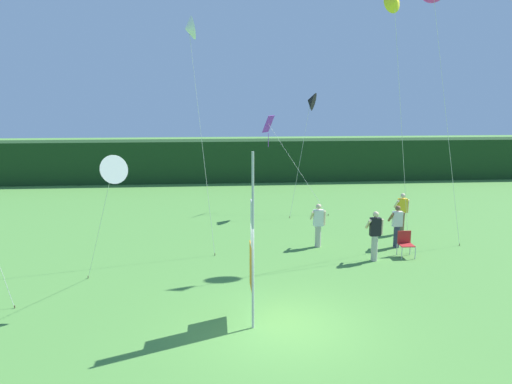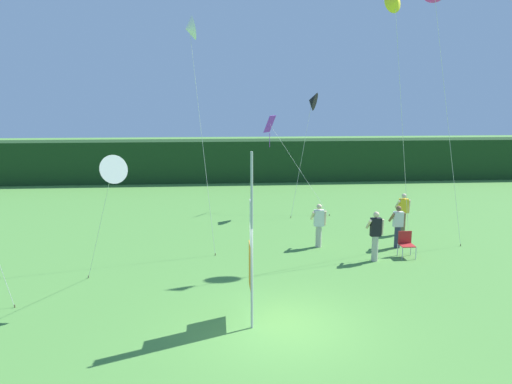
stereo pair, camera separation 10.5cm
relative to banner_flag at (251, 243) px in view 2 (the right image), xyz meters
The scene contains 13 objects.
ground_plane 2.19m from the banner_flag, 27.99° to the right, with size 120.00×120.00×0.00m, color #518E3D.
distant_treeline 22.06m from the banner_flag, 88.36° to the left, with size 80.00×2.40×2.71m, color #193819.
banner_flag is the anchor object (origin of this frame).
person_near_banner 8.50m from the banner_flag, 45.66° to the left, with size 0.55×0.48×1.59m.
person_mid_field 7.09m from the banner_flag, 64.89° to the left, with size 0.55×0.48×1.65m.
person_far_left 10.43m from the banner_flag, 49.28° to the left, with size 0.55×0.48×1.70m.
person_far_right 6.52m from the banner_flag, 44.80° to the left, with size 0.55×0.48×1.74m.
folding_chair 7.78m from the banner_flag, 40.37° to the left, with size 0.51×0.51×0.89m.
kite_purple_diamond_0 13.69m from the banner_flag, 81.73° to the left, with size 3.00×2.56×4.64m.
kite_white_delta_1 8.81m from the banner_flag, 104.50° to the left, with size 1.06×1.34×8.29m.
kite_yellow_delta_4 10.10m from the banner_flag, 46.95° to the left, with size 1.59×0.85×9.07m.
kite_white_delta_5 4.26m from the banner_flag, 154.47° to the left, with size 1.73×2.28×4.06m.
kite_black_delta_6 13.32m from the banner_flag, 73.15° to the left, with size 1.55×1.86×5.81m.
Camera 2 is at (-1.43, -11.59, 5.57)m, focal length 35.83 mm.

